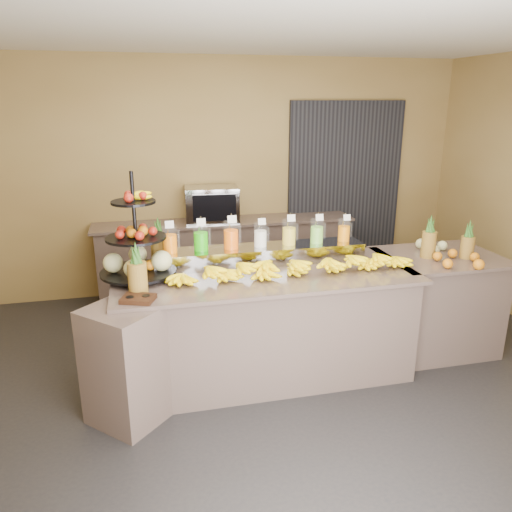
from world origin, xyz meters
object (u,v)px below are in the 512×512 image
object	(u,v)px
fruit_stand	(142,251)
right_fruit_pile	(452,253)
pitcher_tray	(260,255)
condiment_caddy	(138,299)
banana_heap	(296,264)
oven_warmer	(212,204)

from	to	relation	value
fruit_stand	right_fruit_pile	size ratio (longest dim) A/B	1.88
fruit_stand	right_fruit_pile	world-z (taller)	fruit_stand
pitcher_tray	condiment_caddy	size ratio (longest dim) A/B	8.15
condiment_caddy	banana_heap	bearing A→B (deg)	13.21
pitcher_tray	fruit_stand	world-z (taller)	fruit_stand
pitcher_tray	fruit_stand	xyz separation A→B (m)	(-1.01, -0.14, 0.14)
fruit_stand	condiment_caddy	world-z (taller)	fruit_stand
condiment_caddy	right_fruit_pile	bearing A→B (deg)	6.31
pitcher_tray	right_fruit_pile	xyz separation A→B (m)	(1.67, -0.35, 0.00)
fruit_stand	right_fruit_pile	bearing A→B (deg)	-19.87
pitcher_tray	banana_heap	size ratio (longest dim) A/B	0.89
condiment_caddy	oven_warmer	bearing A→B (deg)	69.18
banana_heap	condiment_caddy	xyz separation A→B (m)	(-1.28, -0.30, -0.06)
fruit_stand	oven_warmer	world-z (taller)	fruit_stand
pitcher_tray	oven_warmer	distance (m)	1.68
fruit_stand	condiment_caddy	size ratio (longest dim) A/B	3.79
pitcher_tray	banana_heap	distance (m)	0.41
banana_heap	pitcher_tray	bearing A→B (deg)	121.72
pitcher_tray	condiment_caddy	xyz separation A→B (m)	(-1.06, -0.65, -0.06)
pitcher_tray	oven_warmer	bearing A→B (deg)	96.15
pitcher_tray	right_fruit_pile	size ratio (longest dim) A/B	4.05
condiment_caddy	right_fruit_pile	distance (m)	2.75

